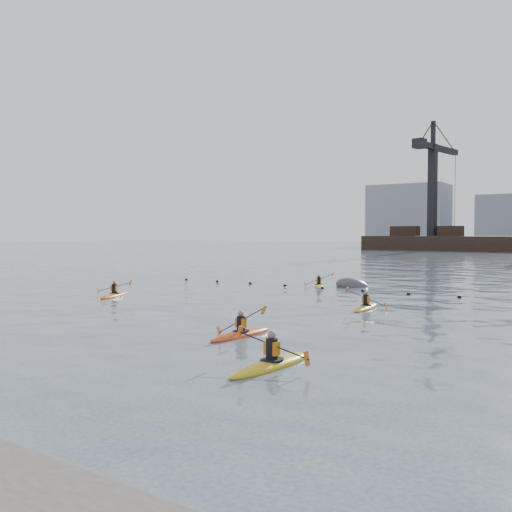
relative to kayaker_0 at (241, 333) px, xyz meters
The scene contains 8 objects.
ground 5.78m from the kayaker_0, 90.81° to the right, with size 400.00×400.00×0.00m, color #35434D.
float_line 16.76m from the kayaker_0, 91.99° to the left, with size 33.24×0.73×0.24m.
kayaker_0 is the anchor object (origin of this frame).
kayaker_1 4.70m from the kayaker_0, 44.20° to the right, with size 2.46×3.69×1.18m.
kayaker_2 14.77m from the kayaker_0, 155.88° to the left, with size 2.13×3.28×1.12m.
kayaker_3 9.33m from the kayaker_0, 83.30° to the left, with size 2.17×3.19×1.16m.
kayaker_5 18.82m from the kayaker_0, 108.24° to the left, with size 2.04×2.93×1.15m.
mooring_buoy 19.62m from the kayaker_0, 101.52° to the left, with size 2.39×1.41×1.20m, color #3D3F42.
Camera 1 is at (11.41, -10.32, 3.77)m, focal length 38.00 mm.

